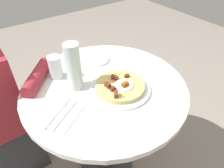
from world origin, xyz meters
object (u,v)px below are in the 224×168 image
at_px(knife, 64,115).
at_px(water_bottle, 74,67).
at_px(pizza_plate, 120,89).
at_px(breakfast_pizza, 120,86).
at_px(water_glass, 55,67).
at_px(salt_shaker, 66,60).
at_px(dining_table, 105,110).
at_px(person_seated, 4,112).
at_px(fork, 57,113).
at_px(bread_plate, 95,59).

relative_size(knife, water_bottle, 0.76).
xyz_separation_m(pizza_plate, breakfast_pizza, (-0.00, 0.00, 0.02)).
height_order(breakfast_pizza, water_bottle, water_bottle).
xyz_separation_m(water_glass, salt_shaker, (0.08, -0.09, -0.04)).
relative_size(dining_table, water_bottle, 3.50).
bearing_deg(dining_table, knife, 106.35).
distance_m(person_seated, water_bottle, 0.61).
bearing_deg(knife, water_bottle, -164.63).
bearing_deg(water_bottle, water_glass, 17.33).
bearing_deg(person_seated, water_bottle, -133.68).
height_order(fork, salt_shaker, salt_shaker).
distance_m(bread_plate, knife, 0.46).
distance_m(pizza_plate, salt_shaker, 0.38).
bearing_deg(salt_shaker, fork, 147.96).
bearing_deg(person_seated, fork, -156.43).
height_order(bread_plate, water_bottle, water_bottle).
xyz_separation_m(bread_plate, water_bottle, (-0.16, 0.21, 0.11)).
distance_m(dining_table, breakfast_pizza, 0.22).
distance_m(water_bottle, salt_shaker, 0.24).
distance_m(pizza_plate, knife, 0.30).
xyz_separation_m(breakfast_pizza, water_glass, (0.28, 0.20, 0.04)).
bearing_deg(bread_plate, pizza_plate, 170.60).
bearing_deg(salt_shaker, person_seated, 73.81).
bearing_deg(dining_table, fork, 99.19).
bearing_deg(knife, salt_shaker, -149.12).
xyz_separation_m(dining_table, breakfast_pizza, (-0.08, -0.04, 0.21)).
xyz_separation_m(person_seated, fork, (-0.45, -0.19, 0.26)).
relative_size(fork, salt_shaker, 3.67).
bearing_deg(fork, salt_shaker, -153.68).
xyz_separation_m(breakfast_pizza, fork, (0.03, 0.32, -0.02)).
bearing_deg(pizza_plate, water_bottle, 48.59).
height_order(person_seated, breakfast_pizza, person_seated).
xyz_separation_m(fork, water_bottle, (0.11, -0.15, 0.11)).
bearing_deg(water_bottle, dining_table, -119.51).
bearing_deg(fork, breakfast_pizza, 142.70).
relative_size(person_seated, knife, 6.31).
height_order(breakfast_pizza, fork, breakfast_pizza).
bearing_deg(water_glass, knife, 161.63).
bearing_deg(pizza_plate, knife, 90.14).
height_order(dining_table, breakfast_pizza, breakfast_pizza).
xyz_separation_m(person_seated, pizza_plate, (-0.48, -0.51, 0.26)).
relative_size(dining_table, pizza_plate, 2.80).
bearing_deg(person_seated, salt_shaker, -106.19).
bearing_deg(fork, dining_table, 157.55).
bearing_deg(bread_plate, person_seated, 72.89).
distance_m(bread_plate, water_bottle, 0.29).
relative_size(bread_plate, salt_shaker, 3.33).
bearing_deg(water_bottle, knife, 137.01).
distance_m(breakfast_pizza, knife, 0.30).
bearing_deg(water_glass, pizza_plate, -143.63).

